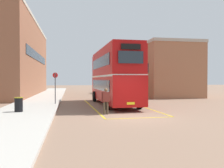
% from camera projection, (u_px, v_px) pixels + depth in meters
% --- Properties ---
extents(ground_plane, '(135.60, 135.60, 0.00)m').
position_uv_depth(ground_plane, '(102.00, 98.00, 27.86)').
color(ground_plane, '#846651').
extents(sidewalk_left, '(4.00, 57.60, 0.14)m').
position_uv_depth(sidewalk_left, '(46.00, 97.00, 29.11)').
color(sidewalk_left, '#B2ADA3').
rests_on(sidewalk_left, ground).
extents(brick_building_left, '(6.28, 25.27, 10.17)m').
position_uv_depth(brick_building_left, '(15.00, 59.00, 33.89)').
color(brick_building_left, brown).
rests_on(brick_building_left, ground).
extents(depot_building_right, '(6.54, 15.67, 6.79)m').
position_uv_depth(depot_building_right, '(157.00, 71.00, 34.72)').
color(depot_building_right, '#9E6647').
rests_on(depot_building_right, ground).
extents(double_decker_bus, '(2.97, 10.73, 4.75)m').
position_uv_depth(double_decker_bus, '(114.00, 76.00, 20.74)').
color(double_decker_bus, black).
rests_on(double_decker_bus, ground).
extents(single_deck_bus, '(3.28, 9.65, 3.02)m').
position_uv_depth(single_deck_bus, '(116.00, 83.00, 35.77)').
color(single_deck_bus, black).
rests_on(single_deck_bus, ground).
extents(pedestrian_boarding, '(0.53, 0.34, 1.64)m').
position_uv_depth(pedestrian_boarding, '(106.00, 99.00, 14.93)').
color(pedestrian_boarding, '#473828').
rests_on(pedestrian_boarding, ground).
extents(litter_bin, '(0.53, 0.53, 0.91)m').
position_uv_depth(litter_bin, '(19.00, 105.00, 15.17)').
color(litter_bin, black).
rests_on(litter_bin, sidewalk_left).
extents(bus_stop_sign, '(0.44, 0.09, 2.62)m').
position_uv_depth(bus_stop_sign, '(55.00, 85.00, 20.30)').
color(bus_stop_sign, '#4C4C51').
rests_on(bus_stop_sign, sidewalk_left).
extents(bay_marking_yellow, '(4.48, 12.77, 0.01)m').
position_uv_depth(bay_marking_yellow, '(118.00, 107.00, 18.87)').
color(bay_marking_yellow, gold).
rests_on(bay_marking_yellow, ground).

